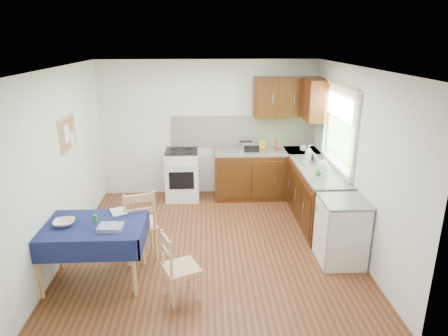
{
  "coord_description": "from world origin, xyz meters",
  "views": [
    {
      "loc": [
        -0.08,
        -5.18,
        2.87
      ],
      "look_at": [
        0.19,
        0.13,
        1.12
      ],
      "focal_mm": 32.0,
      "sensor_mm": 36.0,
      "label": 1
    }
  ],
  "objects_px": {
    "dining_table": "(91,232)",
    "toaster": "(246,146)",
    "sandwich_press": "(251,147)",
    "dish_rack": "(314,162)",
    "chair_near": "(177,265)",
    "kettle": "(323,169)",
    "chair_far": "(139,223)"
  },
  "relations": [
    {
      "from": "dining_table",
      "to": "toaster",
      "type": "height_order",
      "value": "toaster"
    },
    {
      "from": "sandwich_press",
      "to": "dish_rack",
      "type": "bearing_deg",
      "value": -17.46
    },
    {
      "from": "chair_near",
      "to": "kettle",
      "type": "bearing_deg",
      "value": -75.27
    },
    {
      "from": "toaster",
      "to": "sandwich_press",
      "type": "height_order",
      "value": "toaster"
    },
    {
      "from": "chair_near",
      "to": "toaster",
      "type": "xyz_separation_m",
      "value": [
        1.06,
        3.02,
        0.55
      ]
    },
    {
      "from": "kettle",
      "to": "sandwich_press",
      "type": "bearing_deg",
      "value": 123.14
    },
    {
      "from": "dish_rack",
      "to": "toaster",
      "type": "bearing_deg",
      "value": 163.2
    },
    {
      "from": "dining_table",
      "to": "sandwich_press",
      "type": "xyz_separation_m",
      "value": [
        2.2,
        2.61,
        0.32
      ]
    },
    {
      "from": "dish_rack",
      "to": "kettle",
      "type": "bearing_deg",
      "value": -71.81
    },
    {
      "from": "toaster",
      "to": "sandwich_press",
      "type": "distance_m",
      "value": 0.1
    },
    {
      "from": "sandwich_press",
      "to": "chair_near",
      "type": "bearing_deg",
      "value": -87.5
    },
    {
      "from": "dish_rack",
      "to": "kettle",
      "type": "distance_m",
      "value": 0.6
    },
    {
      "from": "chair_far",
      "to": "dish_rack",
      "type": "xyz_separation_m",
      "value": [
        2.66,
        1.31,
        0.39
      ]
    },
    {
      "from": "chair_far",
      "to": "toaster",
      "type": "xyz_separation_m",
      "value": [
        1.62,
        2.11,
        0.46
      ]
    },
    {
      "from": "chair_far",
      "to": "kettle",
      "type": "xyz_separation_m",
      "value": [
        2.64,
        0.72,
        0.48
      ]
    },
    {
      "from": "chair_far",
      "to": "chair_near",
      "type": "relative_size",
      "value": 1.2
    },
    {
      "from": "dining_table",
      "to": "toaster",
      "type": "xyz_separation_m",
      "value": [
        2.1,
        2.59,
        0.33
      ]
    },
    {
      "from": "dining_table",
      "to": "dish_rack",
      "type": "relative_size",
      "value": 3.22
    },
    {
      "from": "chair_near",
      "to": "dish_rack",
      "type": "xyz_separation_m",
      "value": [
        2.11,
        2.22,
        0.48
      ]
    },
    {
      "from": "chair_near",
      "to": "dish_rack",
      "type": "relative_size",
      "value": 2.14
    },
    {
      "from": "chair_near",
      "to": "toaster",
      "type": "height_order",
      "value": "toaster"
    },
    {
      "from": "dining_table",
      "to": "chair_near",
      "type": "height_order",
      "value": "chair_near"
    },
    {
      "from": "dining_table",
      "to": "kettle",
      "type": "bearing_deg",
      "value": 4.1
    },
    {
      "from": "toaster",
      "to": "kettle",
      "type": "relative_size",
      "value": 1.05
    },
    {
      "from": "chair_far",
      "to": "sandwich_press",
      "type": "relative_size",
      "value": 3.78
    },
    {
      "from": "chair_near",
      "to": "sandwich_press",
      "type": "height_order",
      "value": "sandwich_press"
    },
    {
      "from": "chair_near",
      "to": "dish_rack",
      "type": "height_order",
      "value": "dish_rack"
    },
    {
      "from": "chair_near",
      "to": "dish_rack",
      "type": "bearing_deg",
      "value": -66.85
    },
    {
      "from": "chair_far",
      "to": "dish_rack",
      "type": "height_order",
      "value": "dish_rack"
    },
    {
      "from": "sandwich_press",
      "to": "dining_table",
      "type": "bearing_deg",
      "value": -106.68
    },
    {
      "from": "dining_table",
      "to": "dish_rack",
      "type": "xyz_separation_m",
      "value": [
        3.15,
        1.79,
        0.26
      ]
    },
    {
      "from": "dining_table",
      "to": "chair_far",
      "type": "relative_size",
      "value": 1.25
    }
  ]
}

